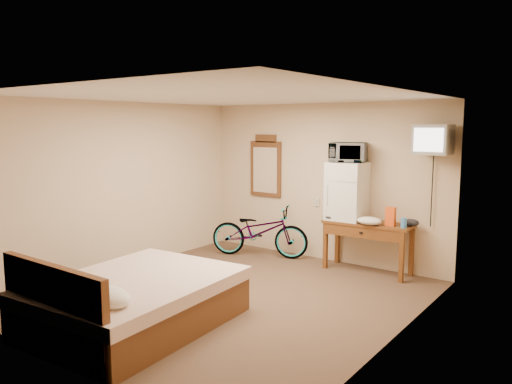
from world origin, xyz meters
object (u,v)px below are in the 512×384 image
crt_television (433,140)px  wall_mirror (266,167)px  bicycle (260,231)px  bed (131,301)px  desk (367,231)px  blue_cup (404,223)px  mini_fridge (347,191)px  microwave (348,152)px

crt_television → wall_mirror: (-2.89, 0.25, -0.52)m
bicycle → bed: bearing=169.3°
desk → bed: (-1.20, -3.37, -0.33)m
blue_cup → crt_television: bearing=14.6°
desk → mini_fridge: 0.66m
desk → blue_cup: 0.60m
mini_fridge → bicycle: 1.65m
wall_mirror → crt_television: bearing=-5.0°
blue_cup → wall_mirror: size_ratio=0.13×
desk → microwave: 1.19m
mini_fridge → wall_mirror: (-1.66, 0.24, 0.27)m
desk → bicycle: bearing=-173.7°
crt_television → desk: bearing=-178.7°
microwave → crt_television: bearing=-17.1°
microwave → bed: 3.80m
bicycle → bed: (0.60, -3.17, -0.13)m
desk → microwave: bearing=174.5°
blue_cup → crt_television: crt_television is taller
wall_mirror → bicycle: bearing=-65.8°
crt_television → bicycle: size_ratio=0.35×
crt_television → blue_cup: bearing=-165.4°
bicycle → desk: bearing=-105.1°
microwave → wall_mirror: size_ratio=0.50×
blue_cup → microwave: bearing=174.0°
mini_fridge → microwave: size_ratio=1.64×
mini_fridge → wall_mirror: bearing=171.8°
desk → bicycle: bicycle is taller
crt_television → bicycle: crt_television is taller
mini_fridge → bed: (-0.85, -3.40, -0.89)m
desk → bicycle: size_ratio=0.81×
wall_mirror → bicycle: size_ratio=0.65×
desk → wall_mirror: (-2.00, 0.27, 0.82)m
desk → crt_television: 1.61m
crt_television → wall_mirror: size_ratio=0.54×
microwave → crt_television: (1.23, -0.01, 0.21)m
mini_fridge → bed: 3.62m
wall_mirror → microwave: bearing=-8.1°
wall_mirror → mini_fridge: bearing=-8.2°
microwave → bed: size_ratio=0.23×
microwave → wall_mirror: bearing=155.3°
mini_fridge → bicycle: (-1.45, -0.23, -0.76)m
mini_fridge → blue_cup: size_ratio=6.06×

